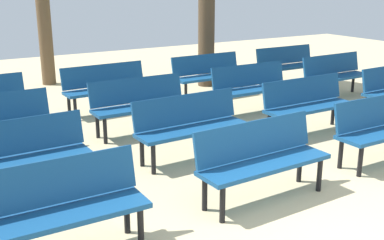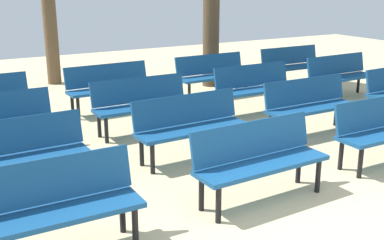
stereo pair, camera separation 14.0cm
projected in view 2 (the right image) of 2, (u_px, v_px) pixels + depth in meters
name	position (u px, v px, depth m)	size (l,w,h in m)	color
bench_r0_c1	(49.00, 204.00, 4.20)	(1.60, 0.49, 0.87)	navy
bench_r0_c2	(259.00, 157.00, 5.32)	(1.61, 0.53, 0.87)	navy
bench_r1_c1	(17.00, 153.00, 5.43)	(1.61, 0.51, 0.87)	navy
bench_r1_c2	(190.00, 123.00, 6.55)	(1.61, 0.52, 0.87)	navy
bench_r1_c3	(310.00, 103.00, 7.61)	(1.60, 0.49, 0.87)	navy
bench_r2_c2	(142.00, 102.00, 7.68)	(1.60, 0.48, 0.87)	navy
bench_r2_c3	(255.00, 85.00, 8.83)	(1.60, 0.49, 0.87)	navy
bench_r2_c4	(340.00, 74.00, 9.93)	(1.61, 0.53, 0.87)	navy
bench_r3_c2	(110.00, 85.00, 8.88)	(1.62, 0.54, 0.87)	navy
bench_r3_c3	(212.00, 73.00, 9.99)	(1.61, 0.51, 0.87)	navy
bench_r3_c4	(292.00, 63.00, 11.10)	(1.60, 0.49, 0.87)	navy
tree_1	(50.00, 18.00, 10.97)	(0.31, 0.31, 3.03)	brown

